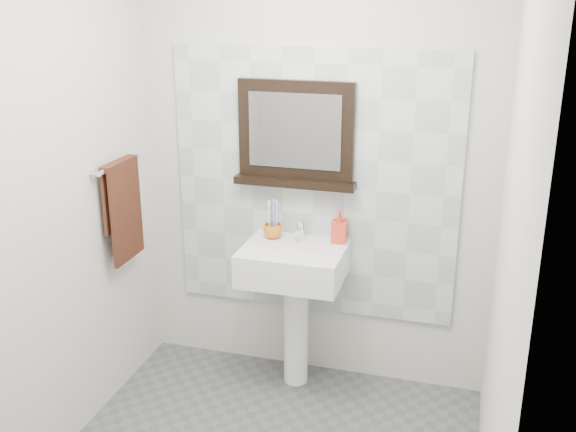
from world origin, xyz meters
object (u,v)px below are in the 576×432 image
object	(u,v)px
toothbrush_cup	(273,231)
framed_mirror	(296,136)
pedestal_sink	(294,278)
hand_towel	(123,203)
soap_dispenser	(339,227)

from	to	relation	value
toothbrush_cup	framed_mirror	world-z (taller)	framed_mirror
pedestal_sink	hand_towel	bearing A→B (deg)	-165.89
pedestal_sink	hand_towel	distance (m)	1.01
soap_dispenser	framed_mirror	xyz separation A→B (m)	(-0.26, 0.05, 0.48)
pedestal_sink	toothbrush_cup	world-z (taller)	pedestal_sink
framed_mirror	hand_towel	xyz separation A→B (m)	(-0.85, -0.41, -0.33)
soap_dispenser	hand_towel	bearing A→B (deg)	-166.78
toothbrush_cup	framed_mirror	size ratio (longest dim) A/B	0.15
pedestal_sink	soap_dispenser	bearing A→B (deg)	32.84
toothbrush_cup	hand_towel	size ratio (longest dim) A/B	0.19
framed_mirror	soap_dispenser	bearing A→B (deg)	-9.90
pedestal_sink	hand_towel	xyz separation A→B (m)	(-0.89, -0.22, 0.42)
pedestal_sink	toothbrush_cup	bearing A→B (deg)	146.91
toothbrush_cup	hand_towel	distance (m)	0.83
pedestal_sink	soap_dispenser	size ratio (longest dim) A/B	5.31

